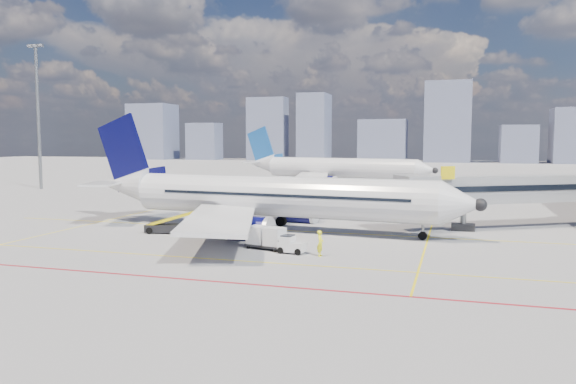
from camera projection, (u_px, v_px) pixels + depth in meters
name	position (u px, v px, depth m)	size (l,w,h in m)	color
ground	(250.00, 245.00, 46.55)	(420.00, 420.00, 0.00)	gray
apron_markings	(225.00, 254.00, 42.99)	(90.00, 35.12, 0.01)	yellow
jet_bridge	(532.00, 190.00, 55.59)	(23.55, 15.78, 6.30)	gray
floodlight_mast_nw	(38.00, 112.00, 99.23)	(3.20, 0.61, 25.45)	slate
distant_skyline	(398.00, 132.00, 228.65)	(255.45, 15.43, 31.85)	slate
main_aircraft	(264.00, 197.00, 54.35)	(40.24, 35.01, 11.76)	silver
second_aircraft	(333.00, 168.00, 109.80)	(40.11, 34.52, 11.84)	silver
baggage_tug	(291.00, 245.00, 43.11)	(2.15, 1.48, 1.39)	silver
cargo_dolly	(266.00, 237.00, 44.70)	(3.53, 2.25, 1.79)	black
belt_loader	(170.00, 226.00, 52.52)	(6.22, 2.53, 2.49)	black
ramp_worker	(320.00, 243.00, 41.96)	(0.71, 0.47, 1.95)	#FAFA1A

